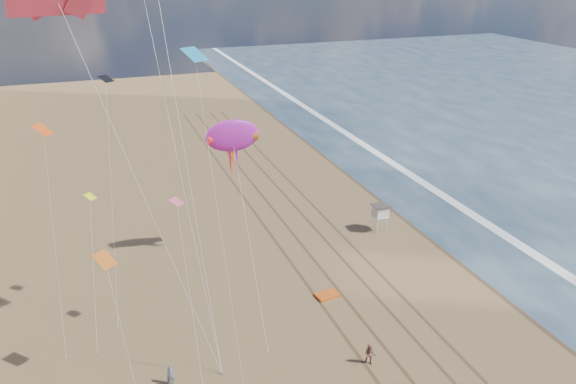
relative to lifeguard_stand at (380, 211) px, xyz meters
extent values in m
plane|color=#42301E|center=(8.40, 7.01, -2.42)|extent=(260.00, 260.00, 0.00)
plane|color=white|center=(12.60, 7.01, -2.42)|extent=(260.00, 260.00, 0.00)
cube|color=brown|center=(-11.80, -2.99, -2.41)|extent=(0.28, 120.00, 0.01)
cube|color=brown|center=(-9.40, -2.99, -2.41)|extent=(0.28, 120.00, 0.01)
cube|color=brown|center=(-6.60, -2.99, -2.41)|extent=(0.28, 120.00, 0.01)
cube|color=brown|center=(-4.40, -2.99, -2.41)|extent=(0.28, 120.00, 0.01)
cylinder|color=white|center=(-0.58, -0.58, -1.55)|extent=(0.12, 0.12, 1.74)
cylinder|color=white|center=(0.58, -0.58, -1.55)|extent=(0.12, 0.12, 1.74)
cylinder|color=white|center=(-0.58, 0.58, -1.55)|extent=(0.12, 0.12, 1.74)
cylinder|color=white|center=(0.58, 0.58, -1.55)|extent=(0.12, 0.12, 1.74)
cube|color=white|center=(0.00, 0.00, -0.54)|extent=(1.55, 1.55, 0.12)
cube|color=white|center=(0.00, 0.00, 0.04)|extent=(1.45, 1.45, 1.06)
cube|color=#473D38|center=(0.00, 0.00, 0.67)|extent=(1.74, 1.74, 0.10)
cube|color=#E95D13|center=(-10.78, -10.08, -2.30)|extent=(2.24, 1.60, 0.24)
ellipsoid|color=#B51BAB|center=(-16.53, -0.05, 10.55)|extent=(4.86, 0.91, 2.88)
cone|color=red|center=(-18.26, -0.05, 10.34)|extent=(1.30, 1.08, 1.08)
cone|color=orange|center=(-14.79, -0.05, 10.34)|extent=(1.30, 1.08, 1.08)
cylinder|color=silver|center=(-17.40, -7.86, 3.53)|extent=(0.03, 0.03, 19.70)
imported|color=slate|center=(-25.98, -16.65, -1.59)|extent=(0.62, 0.41, 1.66)
imported|color=#8B5247|center=(-11.48, -19.61, -1.52)|extent=(1.10, 1.08, 1.79)
plane|color=#F9FF1A|center=(-29.82, -4.12, 7.91)|extent=(1.26, 1.26, 0.36)
plane|color=#D45913|center=(-29.29, -14.95, 7.68)|extent=(1.83, 1.78, 0.80)
plane|color=black|center=(-27.21, 1.79, 16.32)|extent=(1.69, 1.67, 0.47)
plane|color=#F74D14|center=(-32.49, -4.22, 13.92)|extent=(1.77, 1.82, 0.77)
plane|color=#248CC3|center=(-21.96, -12.40, 20.29)|extent=(2.16, 2.08, 0.76)
plane|color=#EE5C77|center=(-23.75, -11.03, 9.41)|extent=(1.37, 1.36, 0.35)
camera|label=1|loc=(-28.93, -49.59, 26.35)|focal=35.00mm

